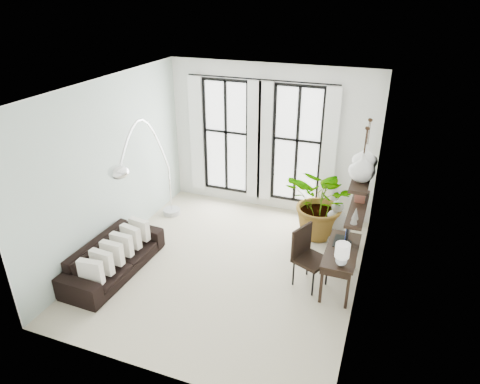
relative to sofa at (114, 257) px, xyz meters
The scene contains 16 objects.
floor 2.00m from the sofa, 24.61° to the left, with size 5.00×5.00×0.00m, color beige.
ceiling 3.51m from the sofa, 24.61° to the left, with size 5.00×5.00×0.00m, color white.
wall_left 1.60m from the sofa, 118.62° to the left, with size 5.00×5.00×0.00m, color #B2C6BB.
wall_right 4.33m from the sofa, 11.51° to the left, with size 5.00×5.00×0.00m, color white.
wall_back 4.00m from the sofa, 61.57° to the left, with size 4.50×4.50×0.00m, color white.
windows 3.84m from the sofa, 63.81° to the left, with size 3.26×0.13×2.65m.
wall_shelves 4.29m from the sofa, 14.81° to the left, with size 0.25×1.30×0.60m.
sofa is the anchor object (origin of this frame).
throw_pillows 0.22m from the sofa, ahead, with size 0.40×1.52×0.40m.
plant 4.03m from the sofa, 37.76° to the left, with size 1.37×1.18×1.52m, color #2D7228.
desk 3.88m from the sofa, 14.08° to the left, with size 0.51×1.20×1.10m.
desk_chair 3.34m from the sofa, 15.18° to the left, with size 0.65×0.65×1.04m.
arc_lamp 2.02m from the sofa, 84.90° to the left, with size 0.76×2.55×2.52m.
buddha 4.24m from the sofa, 35.34° to the left, with size 0.47×0.47×0.84m.
vase_a 4.44m from the sofa, 10.79° to the left, with size 0.37×0.37×0.38m, color white.
vase_b 4.52m from the sofa, 16.33° to the left, with size 0.37×0.37×0.38m, color white.
Camera 1 is at (2.44, -5.87, 4.57)m, focal length 32.00 mm.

